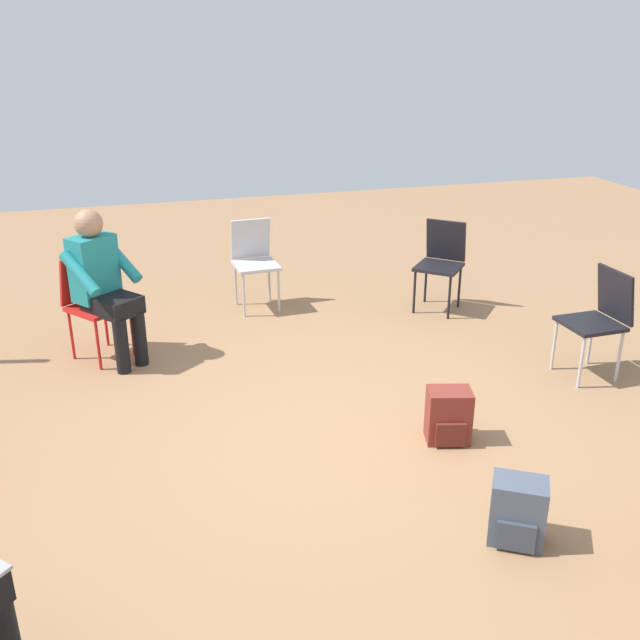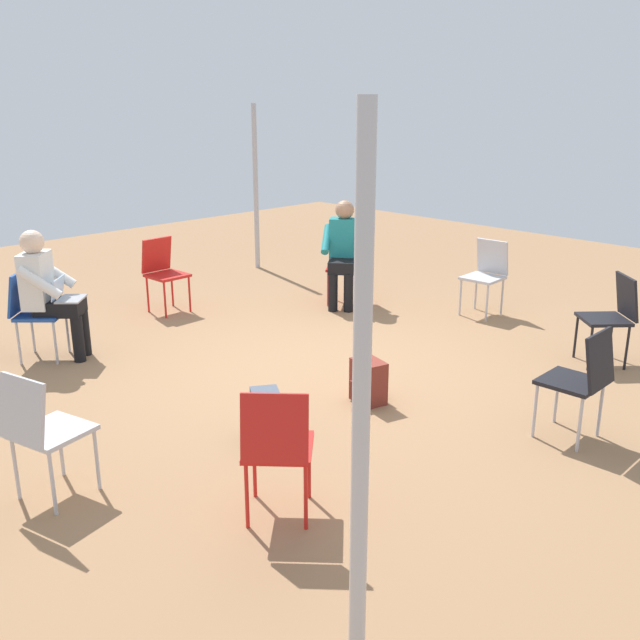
% 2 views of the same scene
% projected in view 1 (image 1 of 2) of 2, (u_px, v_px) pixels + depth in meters
% --- Properties ---
extents(ground_plane, '(15.16, 15.16, 0.00)m').
position_uv_depth(ground_plane, '(317.00, 444.00, 4.64)').
color(ground_plane, '#99704C').
extents(chair_east, '(0.45, 0.41, 0.85)m').
position_uv_depth(chair_east, '(599.00, 315.00, 5.41)').
color(chair_east, black).
rests_on(chair_east, ground).
extents(chair_northeast, '(0.58, 0.59, 0.85)m').
position_uv_depth(chair_northeast, '(441.00, 259.00, 6.77)').
color(chair_northeast, black).
rests_on(chair_northeast, ground).
extents(chair_northwest, '(0.57, 0.58, 0.85)m').
position_uv_depth(chair_northwest, '(92.00, 299.00, 5.75)').
color(chair_northwest, red).
rests_on(chair_northwest, ground).
extents(chair_north, '(0.42, 0.46, 0.85)m').
position_uv_depth(chair_north, '(254.00, 257.00, 6.82)').
color(chair_north, '#B7B7BC').
rests_on(chair_north, ground).
extents(person_in_teal, '(0.63, 0.63, 1.24)m').
position_uv_depth(person_in_teal, '(103.00, 280.00, 5.58)').
color(person_in_teal, black).
rests_on(person_in_teal, ground).
extents(backpack_near_laptop_user, '(0.34, 0.32, 0.36)m').
position_uv_depth(backpack_near_laptop_user, '(517.00, 514.00, 3.71)').
color(backpack_near_laptop_user, '#475160').
rests_on(backpack_near_laptop_user, ground).
extents(backpack_by_empty_chair, '(0.32, 0.29, 0.36)m').
position_uv_depth(backpack_by_empty_chair, '(448.00, 418.00, 4.64)').
color(backpack_by_empty_chair, maroon).
rests_on(backpack_by_empty_chair, ground).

